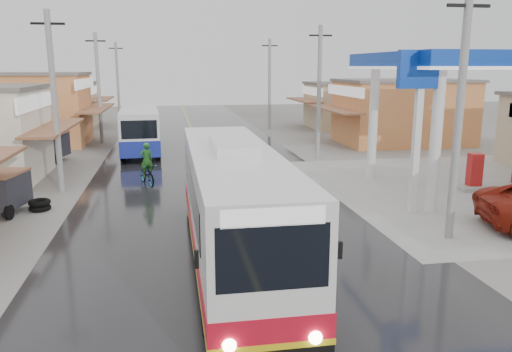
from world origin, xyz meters
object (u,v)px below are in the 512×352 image
(tricycle_near, at_px, (4,190))
(cyclist, at_px, (147,171))
(tricycle_far, at_px, (52,145))
(coach_bus, at_px, (233,204))
(tyre_stack, at_px, (40,205))
(second_bus, at_px, (140,129))

(tricycle_near, bearing_deg, cyclist, 48.91)
(tricycle_near, relative_size, tricycle_far, 0.92)
(coach_bus, relative_size, tricycle_far, 4.46)
(coach_bus, height_order, cyclist, coach_bus)
(tricycle_far, distance_m, tyre_stack, 11.13)
(tricycle_near, distance_m, tricycle_far, 11.16)
(cyclist, bearing_deg, tricycle_far, 109.85)
(coach_bus, distance_m, second_bus, 20.18)
(second_bus, bearing_deg, tricycle_near, -111.05)
(coach_bus, bearing_deg, second_bus, 100.56)
(second_bus, height_order, tricycle_far, second_bus)
(tricycle_far, bearing_deg, second_bus, 39.64)
(cyclist, height_order, tyre_stack, cyclist)
(second_bus, xyz_separation_m, tricycle_near, (-4.51, -13.47, -0.63))
(tricycle_near, bearing_deg, tyre_stack, 20.63)
(tricycle_near, height_order, tyre_stack, tricycle_near)
(second_bus, bearing_deg, tyre_stack, -106.50)
(tyre_stack, bearing_deg, cyclist, 42.76)
(cyclist, distance_m, tyre_stack, 5.56)
(tricycle_near, bearing_deg, second_bus, 83.62)
(coach_bus, bearing_deg, cyclist, 105.62)
(second_bus, bearing_deg, cyclist, -87.93)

